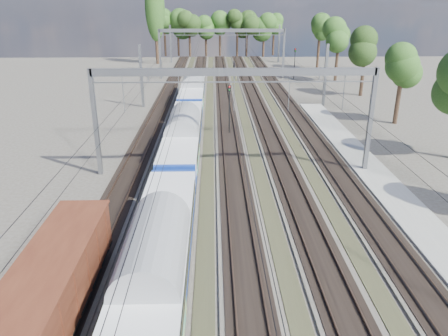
{
  "coord_description": "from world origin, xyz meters",
  "views": [
    {
      "loc": [
        -1.7,
        -5.3,
        14.22
      ],
      "look_at": [
        -0.97,
        23.96,
        2.8
      ],
      "focal_mm": 35.0,
      "sensor_mm": 36.0,
      "label": 1
    }
  ],
  "objects_px": {
    "freight_boxcar": "(47,298)",
    "signal_far": "(295,60)",
    "worker": "(234,65)",
    "emu_train": "(183,132)",
    "signal_near": "(229,104)"
  },
  "relations": [
    {
      "from": "freight_boxcar",
      "to": "signal_far",
      "type": "distance_m",
      "value": 70.6
    },
    {
      "from": "freight_boxcar",
      "to": "worker",
      "type": "bearing_deg",
      "value": 81.49
    },
    {
      "from": "worker",
      "to": "signal_far",
      "type": "relative_size",
      "value": 0.3
    },
    {
      "from": "emu_train",
      "to": "signal_near",
      "type": "height_order",
      "value": "signal_near"
    },
    {
      "from": "emu_train",
      "to": "worker",
      "type": "height_order",
      "value": "emu_train"
    },
    {
      "from": "freight_boxcar",
      "to": "signal_near",
      "type": "height_order",
      "value": "signal_near"
    },
    {
      "from": "emu_train",
      "to": "freight_boxcar",
      "type": "height_order",
      "value": "emu_train"
    },
    {
      "from": "emu_train",
      "to": "freight_boxcar",
      "type": "xyz_separation_m",
      "value": [
        -4.5,
        -23.0,
        -0.55
      ]
    },
    {
      "from": "emu_train",
      "to": "signal_near",
      "type": "relative_size",
      "value": 11.85
    },
    {
      "from": "emu_train",
      "to": "worker",
      "type": "xyz_separation_m",
      "value": [
        7.33,
        56.05,
        -1.8
      ]
    },
    {
      "from": "signal_far",
      "to": "signal_near",
      "type": "bearing_deg",
      "value": -110.75
    },
    {
      "from": "emu_train",
      "to": "signal_far",
      "type": "bearing_deg",
      "value": 67.65
    },
    {
      "from": "emu_train",
      "to": "signal_far",
      "type": "height_order",
      "value": "signal_far"
    },
    {
      "from": "emu_train",
      "to": "signal_far",
      "type": "distance_m",
      "value": 47.47
    },
    {
      "from": "worker",
      "to": "signal_near",
      "type": "relative_size",
      "value": 0.31
    }
  ]
}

